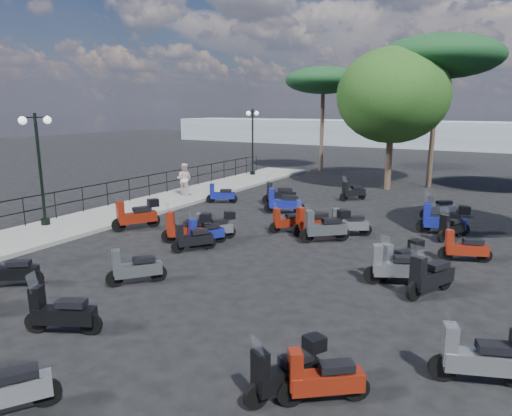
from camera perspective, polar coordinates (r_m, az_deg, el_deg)
The scene contains 37 objects.
ground at distance 15.49m, azimuth -4.07°, elevation -4.78°, with size 120.00×120.00×0.00m, color black.
sidewalk at distance 21.72m, azimuth -13.95°, elevation 0.11°, with size 3.00×30.00×0.15m, color #63615E.
railing at distance 22.34m, azimuth -16.83°, elevation 2.43°, with size 0.04×26.04×1.10m.
lamp_post_1 at distance 19.05m, azimuth -25.44°, elevation 5.18°, with size 0.38×1.25×4.24m.
lamp_post_2 at distance 30.70m, azimuth -0.43°, elevation 8.79°, with size 0.36×1.28×4.34m.
pedestrian_far at distance 23.83m, azimuth -8.97°, elevation 3.58°, with size 0.80×0.62×1.64m, color beige.
scooter_0 at distance 13.50m, azimuth -28.39°, elevation -6.99°, with size 1.34×0.99×1.25m.
scooter_2 at distance 17.98m, azimuth -14.70°, elevation -0.88°, with size 1.10×1.70×1.49m.
scooter_3 at distance 15.75m, azimuth -8.56°, elevation -2.58°, with size 1.65×0.98×1.42m.
scooter_4 at distance 22.31m, azimuth -4.38°, elevation 1.67°, with size 1.38×0.86×1.21m.
scooter_5 at distance 21.96m, azimuth 2.95°, elevation 1.69°, with size 1.46×1.17×1.40m.
scooter_7 at distance 12.51m, azimuth -14.91°, elevation -7.31°, with size 1.08×1.29×1.26m.
scooter_8 at distance 16.09m, azimuth -5.22°, elevation -2.34°, with size 1.11×1.37×1.29m.
scooter_9 at distance 15.55m, azimuth -6.42°, elevation -3.14°, with size 0.89×1.36×1.21m.
scooter_10 at distance 17.08m, azimuth 3.93°, elevation -1.70°, with size 1.05×1.19×1.19m.
scooter_11 at distance 23.40m, azimuth 11.98°, elevation 1.98°, with size 1.00×1.36×1.26m.
scooter_12 at distance 8.27m, azimuth -29.22°, elevation -19.34°, with size 0.97×1.37×1.25m.
scooter_13 at distance 10.40m, azimuth -23.24°, elevation -12.00°, with size 1.51×0.87×1.30m.
scooter_14 at distance 14.94m, azimuth -7.92°, elevation -3.85°, with size 0.95×1.29×1.20m.
scooter_15 at distance 15.96m, azimuth 8.69°, elevation -2.32°, with size 1.47×1.36×1.46m.
scooter_16 at distance 16.76m, azimuth 7.08°, elevation -1.81°, with size 1.14×1.45×1.38m.
scooter_17 at distance 20.01m, azimuth 3.45°, elevation 0.66°, with size 1.72×0.89×1.44m.
scooter_18 at distance 7.69m, azimuth 8.23°, elevation -20.46°, with size 1.25×1.00×1.20m.
scooter_19 at distance 7.75m, azimuth 3.86°, elevation -19.71°, with size 0.90×1.39×1.22m.
scooter_20 at distance 12.60m, azimuth 17.04°, elevation -7.12°, with size 1.59×0.93×1.37m.
scooter_21 at distance 13.18m, azimuth 17.54°, elevation -6.22°, with size 1.01×1.46×1.30m.
scooter_22 at distance 16.86m, azimuth 11.45°, elevation -1.96°, with size 1.47×0.96×1.31m.
scooter_23 at distance 18.02m, azimuth 22.41°, elevation -1.41°, with size 1.83×0.75×1.47m.
scooter_25 at distance 8.86m, azimuth 26.45°, elevation -16.35°, with size 1.60×0.82×1.33m.
scooter_26 at distance 12.18m, azimuth 20.90°, elevation -8.04°, with size 0.94×1.63×1.40m.
scooter_27 at distance 15.18m, azimuth 24.57°, elevation -4.57°, with size 1.49×0.74×1.24m.
scooter_28 at distance 17.46m, azimuth 23.18°, elevation -2.33°, with size 0.79×1.46×1.23m.
scooter_29 at distance 20.53m, azimuth 21.80°, elevation -0.03°, with size 1.37×1.11×1.32m.
broadleaf_tree at distance 26.76m, azimuth 16.73°, elevation 13.29°, with size 6.12×6.12×7.82m.
pine_0 at distance 28.44m, azimuth 21.90°, elevation 17.08°, with size 6.87×6.87×8.52m.
pine_2 at distance 33.82m, azimuth 8.42°, elevation 15.47°, with size 5.45×5.45×7.42m.
distant_hills at distance 57.93m, azimuth 21.85°, elevation 8.52°, with size 70.00×8.00×3.00m, color gray.
Camera 1 is at (8.30, -12.25, 4.58)m, focal length 32.00 mm.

